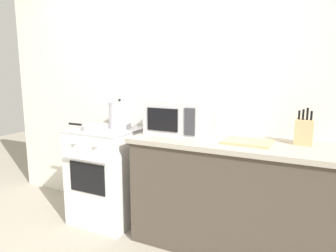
# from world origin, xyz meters

# --- Properties ---
(back_wall) EXTENTS (4.40, 0.10, 2.50)m
(back_wall) POSITION_xyz_m (0.30, 0.97, 1.25)
(back_wall) COLOR silver
(back_wall) RESTS_ON ground_plane
(lower_cabinet_right) EXTENTS (1.64, 0.56, 0.88)m
(lower_cabinet_right) POSITION_xyz_m (0.90, 0.62, 0.44)
(lower_cabinet_right) COLOR #4C4238
(lower_cabinet_right) RESTS_ON ground_plane
(countertop_right) EXTENTS (1.70, 0.60, 0.04)m
(countertop_right) POSITION_xyz_m (0.90, 0.62, 0.90)
(countertop_right) COLOR #ADA393
(countertop_right) RESTS_ON lower_cabinet_right
(stove) EXTENTS (0.60, 0.64, 0.92)m
(stove) POSITION_xyz_m (-0.35, 0.60, 0.46)
(stove) COLOR white
(stove) RESTS_ON ground_plane
(stock_pot) EXTENTS (0.30, 0.22, 0.29)m
(stock_pot) POSITION_xyz_m (-0.26, 0.70, 1.05)
(stock_pot) COLOR silver
(stock_pot) RESTS_ON stove
(frying_pan) EXTENTS (0.44, 0.24, 0.05)m
(frying_pan) POSITION_xyz_m (-0.42, 0.51, 0.95)
(frying_pan) COLOR silver
(frying_pan) RESTS_ON stove
(microwave) EXTENTS (0.50, 0.37, 0.30)m
(microwave) POSITION_xyz_m (0.37, 0.68, 1.07)
(microwave) COLOR silver
(microwave) RESTS_ON countertop_right
(cutting_board) EXTENTS (0.36, 0.26, 0.02)m
(cutting_board) POSITION_xyz_m (1.00, 0.60, 0.93)
(cutting_board) COLOR tan
(cutting_board) RESTS_ON countertop_right
(knife_block) EXTENTS (0.13, 0.10, 0.28)m
(knife_block) POSITION_xyz_m (1.38, 0.74, 1.02)
(knife_block) COLOR tan
(knife_block) RESTS_ON countertop_right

